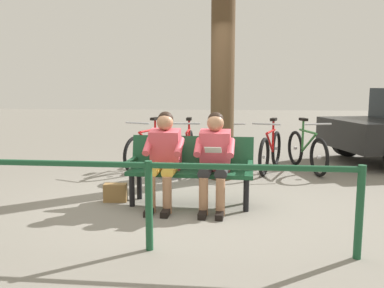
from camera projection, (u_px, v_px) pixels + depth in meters
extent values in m
plane|color=slate|center=(179.00, 204.00, 5.22)|extent=(40.00, 40.00, 0.00)
cube|color=#194C2D|center=(190.00, 173.00, 5.14)|extent=(1.62, 0.53, 0.05)
cube|color=#194C2D|center=(192.00, 152.00, 5.29)|extent=(1.61, 0.23, 0.42)
cube|color=#194C2D|center=(250.00, 164.00, 5.01)|extent=(0.08, 0.40, 0.05)
cube|color=#194C2D|center=(132.00, 161.00, 5.23)|extent=(0.08, 0.40, 0.05)
cylinder|color=black|center=(246.00, 195.00, 4.90)|extent=(0.07, 0.07, 0.40)
cylinder|color=black|center=(132.00, 191.00, 5.11)|extent=(0.07, 0.07, 0.40)
cylinder|color=black|center=(247.00, 188.00, 5.23)|extent=(0.07, 0.07, 0.40)
cylinder|color=black|center=(139.00, 184.00, 5.44)|extent=(0.07, 0.07, 0.40)
cube|color=#D84C59|center=(215.00, 151.00, 5.07)|extent=(0.40, 0.33, 0.55)
sphere|color=#A87554|center=(215.00, 123.00, 5.00)|extent=(0.21, 0.21, 0.21)
sphere|color=black|center=(216.00, 120.00, 5.02)|extent=(0.20, 0.20, 0.20)
cylinder|color=#262628|center=(222.00, 172.00, 4.89)|extent=(0.17, 0.41, 0.15)
cylinder|color=#A87554|center=(220.00, 197.00, 4.73)|extent=(0.11, 0.11, 0.45)
cube|color=black|center=(220.00, 215.00, 4.66)|extent=(0.10, 0.22, 0.07)
cylinder|color=#D84C59|center=(231.00, 148.00, 4.91)|extent=(0.11, 0.31, 0.23)
cylinder|color=#262628|center=(206.00, 171.00, 4.92)|extent=(0.17, 0.41, 0.15)
cylinder|color=#A87554|center=(204.00, 196.00, 4.76)|extent=(0.11, 0.11, 0.45)
cube|color=black|center=(202.00, 215.00, 4.69)|extent=(0.10, 0.22, 0.07)
cylinder|color=#D84C59|center=(198.00, 147.00, 4.97)|extent=(0.11, 0.31, 0.23)
cube|color=silver|center=(213.00, 150.00, 4.77)|extent=(0.21, 0.13, 0.09)
cube|color=#D84C59|center=(166.00, 150.00, 5.16)|extent=(0.40, 0.33, 0.55)
sphere|color=#A87554|center=(165.00, 122.00, 5.09)|extent=(0.21, 0.21, 0.21)
sphere|color=black|center=(166.00, 119.00, 5.12)|extent=(0.20, 0.20, 0.20)
cylinder|color=gold|center=(170.00, 170.00, 4.98)|extent=(0.17, 0.41, 0.15)
cylinder|color=#A87554|center=(167.00, 195.00, 4.83)|extent=(0.11, 0.11, 0.45)
cube|color=black|center=(166.00, 213.00, 4.76)|extent=(0.10, 0.22, 0.07)
cylinder|color=#D84C59|center=(179.00, 147.00, 5.01)|extent=(0.11, 0.31, 0.23)
cylinder|color=gold|center=(155.00, 169.00, 5.01)|extent=(0.17, 0.41, 0.15)
cylinder|color=#A87554|center=(151.00, 194.00, 4.86)|extent=(0.11, 0.11, 0.45)
cube|color=black|center=(149.00, 212.00, 4.79)|extent=(0.10, 0.22, 0.07)
cylinder|color=#D84C59|center=(148.00, 146.00, 5.07)|extent=(0.11, 0.31, 0.23)
cube|color=olive|center=(115.00, 193.00, 5.33)|extent=(0.31, 0.17, 0.24)
cylinder|color=#4C3823|center=(223.00, 53.00, 6.36)|extent=(0.38, 0.38, 4.06)
cylinder|color=slate|center=(169.00, 157.00, 6.66)|extent=(0.37, 0.37, 0.71)
cylinder|color=black|center=(169.00, 135.00, 6.61)|extent=(0.39, 0.39, 0.03)
torus|color=black|center=(319.00, 157.00, 6.75)|extent=(0.21, 0.66, 0.66)
cylinder|color=silver|center=(319.00, 157.00, 6.75)|extent=(0.06, 0.07, 0.06)
torus|color=black|center=(295.00, 148.00, 7.75)|extent=(0.21, 0.66, 0.66)
cylinder|color=silver|center=(295.00, 148.00, 7.75)|extent=(0.06, 0.07, 0.06)
cylinder|color=#337238|center=(307.00, 131.00, 7.19)|extent=(0.18, 0.62, 0.04)
cylinder|color=#337238|center=(309.00, 143.00, 7.15)|extent=(0.18, 0.59, 0.43)
cylinder|color=#337238|center=(303.00, 135.00, 7.39)|extent=(0.04, 0.04, 0.55)
cube|color=black|center=(303.00, 119.00, 7.35)|extent=(0.14, 0.23, 0.05)
cylinder|color=#B2B2B7|center=(318.00, 124.00, 6.77)|extent=(0.47, 0.14, 0.03)
torus|color=black|center=(264.00, 157.00, 6.79)|extent=(0.26, 0.65, 0.66)
cylinder|color=silver|center=(264.00, 157.00, 6.79)|extent=(0.07, 0.07, 0.06)
torus|color=black|center=(276.00, 148.00, 7.72)|extent=(0.26, 0.65, 0.66)
cylinder|color=silver|center=(276.00, 148.00, 7.72)|extent=(0.07, 0.07, 0.06)
cylinder|color=#B71414|center=(271.00, 131.00, 7.20)|extent=(0.23, 0.61, 0.04)
cylinder|color=#B71414|center=(270.00, 143.00, 7.15)|extent=(0.22, 0.58, 0.43)
cylinder|color=#B71414|center=(273.00, 135.00, 7.37)|extent=(0.04, 0.04, 0.55)
cube|color=black|center=(274.00, 119.00, 7.33)|extent=(0.15, 0.24, 0.05)
cylinder|color=#B2B2B7|center=(266.00, 124.00, 6.80)|extent=(0.47, 0.18, 0.03)
torus|color=black|center=(232.00, 157.00, 6.76)|extent=(0.16, 0.66, 0.66)
cylinder|color=silver|center=(232.00, 157.00, 6.76)|extent=(0.06, 0.07, 0.06)
torus|color=black|center=(223.00, 148.00, 7.77)|extent=(0.16, 0.66, 0.66)
cylinder|color=silver|center=(223.00, 148.00, 7.77)|extent=(0.06, 0.07, 0.06)
cylinder|color=#1E519E|center=(227.00, 131.00, 7.21)|extent=(0.14, 0.63, 0.04)
cylinder|color=#1E519E|center=(228.00, 143.00, 7.16)|extent=(0.13, 0.60, 0.43)
cylinder|color=#1E519E|center=(226.00, 134.00, 7.40)|extent=(0.04, 0.04, 0.55)
cube|color=black|center=(226.00, 119.00, 7.36)|extent=(0.12, 0.23, 0.05)
cylinder|color=#B2B2B7|center=(231.00, 124.00, 6.78)|extent=(0.48, 0.11, 0.03)
torus|color=black|center=(186.00, 156.00, 6.86)|extent=(0.07, 0.66, 0.66)
cylinder|color=silver|center=(186.00, 156.00, 6.86)|extent=(0.05, 0.06, 0.06)
torus|color=black|center=(190.00, 147.00, 7.87)|extent=(0.07, 0.66, 0.66)
cylinder|color=silver|center=(190.00, 147.00, 7.87)|extent=(0.05, 0.06, 0.06)
cylinder|color=#B71414|center=(188.00, 131.00, 7.31)|extent=(0.05, 0.63, 0.04)
cylinder|color=#B71414|center=(188.00, 142.00, 7.26)|extent=(0.05, 0.60, 0.43)
cylinder|color=#B71414|center=(189.00, 134.00, 7.50)|extent=(0.04, 0.04, 0.55)
cube|color=black|center=(189.00, 119.00, 7.46)|extent=(0.09, 0.22, 0.05)
cylinder|color=#B2B2B7|center=(186.00, 123.00, 6.88)|extent=(0.48, 0.04, 0.03)
torus|color=black|center=(135.00, 155.00, 6.96)|extent=(0.29, 0.64, 0.66)
cylinder|color=silver|center=(135.00, 155.00, 6.96)|extent=(0.07, 0.07, 0.06)
torus|color=black|center=(164.00, 147.00, 7.87)|extent=(0.29, 0.64, 0.66)
cylinder|color=silver|center=(164.00, 147.00, 7.87)|extent=(0.07, 0.07, 0.06)
cylinder|color=#B71414|center=(150.00, 130.00, 7.36)|extent=(0.26, 0.61, 0.04)
cylinder|color=#B71414|center=(148.00, 142.00, 7.32)|extent=(0.25, 0.57, 0.43)
cylinder|color=#B71414|center=(155.00, 134.00, 7.54)|extent=(0.04, 0.04, 0.55)
cube|color=black|center=(155.00, 119.00, 7.50)|extent=(0.16, 0.24, 0.05)
cylinder|color=#B2B2B7|center=(137.00, 123.00, 6.97)|extent=(0.46, 0.20, 0.03)
cylinder|color=#194C2D|center=(359.00, 213.00, 3.53)|extent=(0.07, 0.07, 0.85)
cylinder|color=#194C2D|center=(149.00, 206.00, 3.72)|extent=(0.07, 0.07, 0.85)
cylinder|color=#194C2D|center=(148.00, 165.00, 3.66)|extent=(3.76, 0.11, 0.06)
cylinder|color=black|center=(347.00, 141.00, 8.73)|extent=(0.67, 0.37, 0.64)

